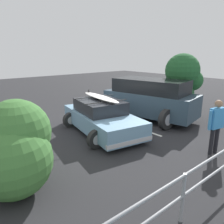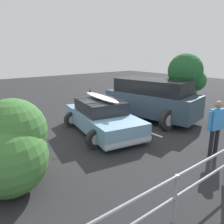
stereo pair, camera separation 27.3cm
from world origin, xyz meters
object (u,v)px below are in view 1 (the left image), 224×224
(bush_near_left, at_px, (9,148))
(bush_near_right, at_px, (182,82))
(suv_car, at_px, (150,99))
(person_bystander, at_px, (216,122))
(sedan_car, at_px, (102,117))

(bush_near_left, height_order, bush_near_right, bush_near_right)
(suv_car, relative_size, person_bystander, 2.68)
(sedan_car, relative_size, suv_car, 0.93)
(suv_car, bearing_deg, person_bystander, 69.47)
(suv_car, distance_m, bush_near_left, 6.86)
(person_bystander, xyz_separation_m, bush_near_right, (-2.90, -3.06, 0.67))
(bush_near_right, bearing_deg, suv_car, -23.98)
(sedan_car, height_order, suv_car, suv_car)
(suv_car, relative_size, bush_near_left, 2.18)
(sedan_car, distance_m, suv_car, 2.85)
(bush_near_right, bearing_deg, person_bystander, 46.56)
(suv_car, distance_m, bush_near_right, 1.79)
(sedan_car, distance_m, bush_near_left, 4.20)
(sedan_car, xyz_separation_m, suv_car, (-2.82, 0.06, 0.37))
(bush_near_left, bearing_deg, person_bystander, 157.69)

